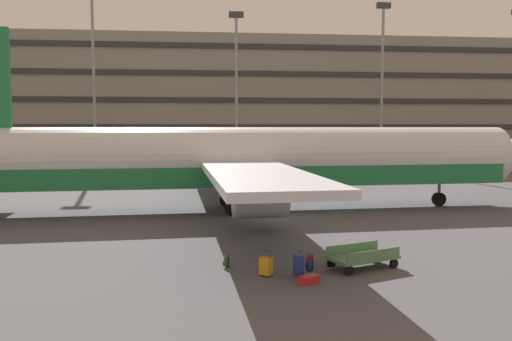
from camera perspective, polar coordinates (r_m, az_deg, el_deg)
ground_plane at (r=30.55m, az=1.47°, el=-5.13°), size 600.00×600.00×0.00m
terminal_structure at (r=76.50m, az=-2.96°, el=7.56°), size 125.02×14.95×17.81m
airliner at (r=32.15m, az=-1.35°, el=1.11°), size 40.23×32.50×11.02m
light_mast_left at (r=65.40m, az=-17.68°, el=11.70°), size 1.80×0.50×23.26m
light_mast_center_left at (r=63.98m, az=-2.20°, el=10.25°), size 1.80×0.50×19.32m
light_mast_center_right at (r=67.79m, az=13.88°, el=10.48°), size 1.80×0.50×20.85m
suitcase_purple at (r=18.50m, az=4.77°, el=-10.46°), size 0.36×0.47×0.92m
suitcase_silver at (r=17.82m, az=5.86°, el=-12.02°), size 0.80×0.67×0.27m
suitcase_laid_flat at (r=18.52m, az=1.11°, el=-10.59°), size 0.50×0.50×0.90m
backpack_black at (r=19.27m, az=5.99°, el=-10.50°), size 0.36×0.26×0.48m
backpack_large at (r=20.12m, az=6.00°, el=-9.87°), size 0.38×0.37×0.46m
backpack_navy at (r=19.61m, az=-3.35°, el=-10.12°), size 0.26×0.34×0.54m
baggage_cart at (r=19.90m, az=11.79°, el=-9.43°), size 3.32×2.16×0.82m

